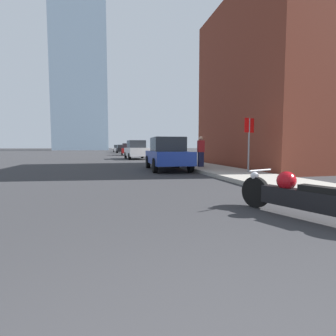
% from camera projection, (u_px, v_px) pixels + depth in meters
% --- Properties ---
extents(sidewalk, '(2.37, 240.00, 0.15)m').
position_uv_depth(sidewalk, '(140.00, 154.00, 40.74)').
color(sidewalk, '#9E998E').
rests_on(sidewalk, ground_plane).
extents(brick_storefront, '(12.44, 9.44, 9.60)m').
position_uv_depth(brick_storefront, '(321.00, 88.00, 16.03)').
color(brick_storefront, brown).
rests_on(brick_storefront, ground_plane).
extents(distant_tower, '(17.81, 17.81, 56.73)m').
position_uv_depth(distant_tower, '(81.00, 69.00, 92.11)').
color(distant_tower, '#8CA5BC').
rests_on(distant_tower, ground_plane).
extents(motorcycle, '(1.05, 2.43, 0.79)m').
position_uv_depth(motorcycle, '(299.00, 195.00, 4.52)').
color(motorcycle, black).
rests_on(motorcycle, ground_plane).
extents(parked_car_blue, '(2.09, 4.66, 1.71)m').
position_uv_depth(parked_car_blue, '(167.00, 154.00, 13.71)').
color(parked_car_blue, '#1E3899').
rests_on(parked_car_blue, ground_plane).
extents(parked_car_white, '(2.10, 4.56, 1.83)m').
position_uv_depth(parked_car_white, '(136.00, 150.00, 25.82)').
color(parked_car_white, silver).
rests_on(parked_car_white, ground_plane).
extents(parked_car_red, '(2.03, 4.02, 1.68)m').
position_uv_depth(parked_car_red, '(128.00, 149.00, 37.39)').
color(parked_car_red, red).
rests_on(parked_car_red, ground_plane).
extents(parked_car_black, '(1.95, 4.34, 1.58)m').
position_uv_depth(parked_car_black, '(121.00, 149.00, 50.05)').
color(parked_car_black, black).
rests_on(parked_car_black, ground_plane).
extents(parked_car_silver, '(2.00, 4.33, 1.61)m').
position_uv_depth(parked_car_silver, '(118.00, 148.00, 60.09)').
color(parked_car_silver, '#BCBCC1').
rests_on(parked_car_silver, ground_plane).
extents(stop_sign, '(0.57, 0.26, 2.27)m').
position_uv_depth(stop_sign, '(249.00, 135.00, 11.01)').
color(stop_sign, slate).
rests_on(stop_sign, sidewalk).
extents(pedestrian, '(0.36, 0.23, 1.63)m').
position_uv_depth(pedestrian, '(201.00, 151.00, 14.08)').
color(pedestrian, '#1E2347').
rests_on(pedestrian, sidewalk).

